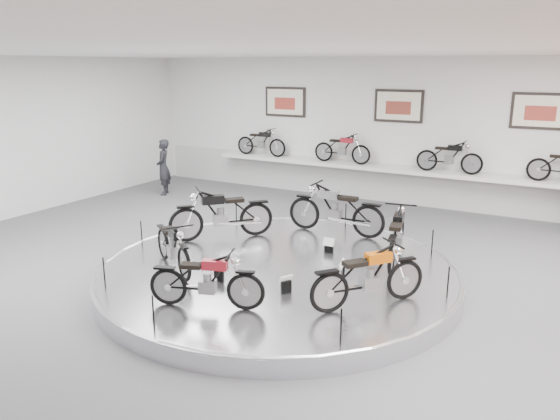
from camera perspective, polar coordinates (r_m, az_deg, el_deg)
The scene contains 20 objects.
floor at distance 9.67m, azimuth -1.10°, elevation -8.07°, with size 16.00×16.00×0.00m, color #505052.
ceiling at distance 8.90m, azimuth -1.23°, elevation 16.37°, with size 16.00×16.00×0.00m, color white.
wall_back at distance 15.45m, azimuth 12.19°, elevation 8.00°, with size 16.00×16.00×0.00m, color white.
dado_band at distance 15.67m, azimuth 11.87°, elevation 2.72°, with size 15.68×0.04×1.10m, color #BCBCBA.
display_platform at distance 9.85m, azimuth -0.22°, elevation -6.67°, with size 6.40×6.40×0.30m, color silver.
platform_rim at distance 9.81m, azimuth -0.22°, elevation -6.02°, with size 6.40×6.40×0.10m, color #B2B2BA.
shelf at distance 15.32m, azimuth 11.65°, elevation 4.18°, with size 11.00×0.55×0.10m, color silver.
poster_left at distance 16.71m, azimuth 0.54°, elevation 11.24°, with size 1.35×0.06×0.88m, color #F1EACE.
poster_center at distance 15.35m, azimuth 12.28°, elevation 10.58°, with size 1.35×0.06×0.88m, color #F1EACE.
poster_right at distance 14.71m, azimuth 25.57°, elevation 9.30°, with size 1.35×0.06×0.88m, color #F1EACE.
shelf_bike_a at distance 16.97m, azimuth -1.98°, elevation 6.92°, with size 1.22×0.42×0.73m, color black, non-canonical shape.
shelf_bike_b at distance 15.76m, azimuth 6.50°, elevation 6.22°, with size 1.22×0.42×0.73m, color maroon, non-canonical shape.
shelf_bike_c at distance 14.87m, azimuth 17.25°, elevation 5.13°, with size 1.22×0.42×0.73m, color black, non-canonical shape.
bike_a at distance 10.07m, azimuth 12.12°, elevation -2.62°, with size 1.69×0.59×0.99m, color black, non-canonical shape.
bike_b at distance 11.54m, azimuth 5.84°, elevation 0.10°, with size 1.83×0.65×1.08m, color #BCBCC1, non-canonical shape.
bike_c at distance 11.21m, azimuth -6.13°, elevation -0.35°, with size 1.83×0.65×1.08m, color black, non-canonical shape.
bike_d at distance 9.67m, azimuth -11.12°, elevation -3.62°, with size 1.52×0.54×0.89m, color black, non-canonical shape.
bike_e at distance 8.11m, azimuth -7.72°, elevation -7.25°, with size 1.48×0.52×0.87m, color maroon, non-canonical shape.
bike_f at distance 8.18m, azimuth 9.24°, elevation -6.81°, with size 1.62×0.57×0.95m, color #BA5108, non-canonical shape.
visitor at distance 16.65m, azimuth -12.08°, elevation 4.39°, with size 0.60×0.40×1.65m, color black.
Camera 1 is at (4.50, -7.68, 3.78)m, focal length 35.00 mm.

